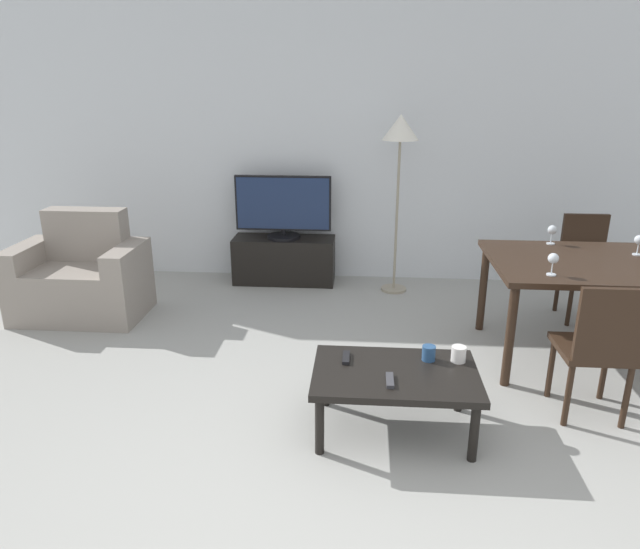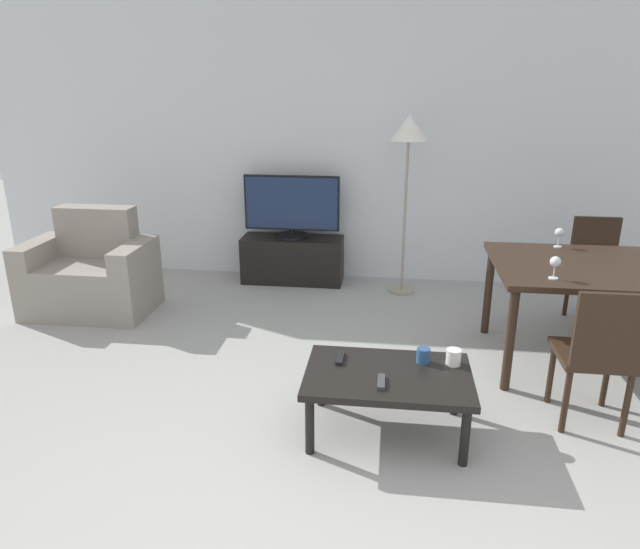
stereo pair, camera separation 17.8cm
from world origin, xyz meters
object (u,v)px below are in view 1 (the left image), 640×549
Objects in this scene: armchair at (82,279)px; remote_primary at (390,380)px; floor_lamp at (400,139)px; dining_chair_far at (585,262)px; tv_stand at (284,260)px; remote_secondary at (346,358)px; wine_glass_center at (552,231)px; cup_white_near at (429,353)px; wine_glass_right at (639,241)px; dining_chair_near at (599,345)px; dining_table at (595,271)px; tv at (283,207)px; cup_colored_far at (459,354)px; coffee_table at (395,378)px; wine_glass_left at (553,260)px.

armchair is 6.92× the size of remote_primary.
dining_chair_far is at bearing -17.70° from floor_lamp.
tv_stand reaches higher than remote_primary.
remote_secondary is (0.69, -2.38, 0.16)m from tv_stand.
wine_glass_center reaches higher than remote_primary.
wine_glass_right is at bearing 34.08° from cup_white_near.
tv_stand is at bearing 109.62° from remote_primary.
floor_lamp is (-1.05, 2.13, 0.94)m from dining_chair_near.
dining_table is at bearing 38.65° from remote_primary.
cup_colored_far is (1.34, -2.36, -0.33)m from tv.
dining_chair_near is 0.80m from cup_colored_far.
tv reaches higher than cup_white_near.
coffee_table is 0.31m from remote_secondary.
tv is 6.33× the size of wine_glass_center.
dining_table is at bearing -7.18° from armchair.
dining_chair_near reaches higher than cup_white_near.
tv_stand is 2.49m from remote_secondary.
floor_lamp reaches higher than dining_chair_far.
dining_chair_near is at bearing 10.52° from coffee_table.
tv is 1.07× the size of dining_chair_near.
remote_primary is at bearing -130.20° from cup_white_near.
armchair is 1.87m from tv_stand.
tv is 0.65× the size of dining_table.
coffee_table is 2.58m from floor_lamp.
floor_lamp reaches higher than wine_glass_left.
remote_primary is 1.63× the size of cup_colored_far.
dining_table is at bearing 36.25° from coffee_table.
remote_primary is (-1.20, -0.34, -0.09)m from dining_chair_near.
coffee_table is at bearing -143.75° from dining_table.
cup_white_near is (-0.96, -0.06, -0.06)m from dining_chair_near.
wine_glass_center reaches higher than dining_chair_near.
floor_lamp reaches higher than tv.
dining_chair_near is 1.20m from wine_glass_right.
armchair is at bearing -148.53° from tv.
wine_glass_right is (0.74, 0.51, 0.00)m from wine_glass_left.
cup_colored_far is 0.94m from wine_glass_left.
wine_glass_left is (1.04, 0.82, 0.45)m from remote_primary.
tv is 1.01× the size of coffee_table.
wine_glass_right is at bearing -25.42° from wine_glass_center.
cup_white_near is at bearing -130.70° from dining_chair_far.
floor_lamp is 11.20× the size of wine_glass_left.
remote_primary is 1.03× the size of wine_glass_left.
cup_white_near is at bearing -63.63° from tv_stand.
remote_secondary is at bearing 155.96° from coffee_table.
tv reaches higher than dining_chair_near.
tv_stand is 2.80m from remote_primary.
coffee_table is 0.14m from remote_primary.
wine_glass_right reaches higher than cup_colored_far.
coffee_table is at bearing -130.14° from wine_glass_center.
coffee_table is 1.07× the size of dining_chair_far.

